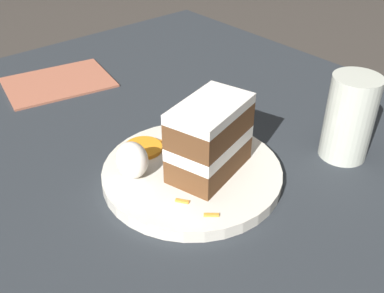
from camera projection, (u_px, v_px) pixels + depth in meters
ground_plane at (200, 225)px, 0.59m from camera, size 6.00×6.00×0.00m
dining_table at (200, 214)px, 0.58m from camera, size 1.24×1.00×0.04m
plate at (192, 173)px, 0.60m from camera, size 0.24×0.24×0.02m
cake_slice at (210, 138)px, 0.57m from camera, size 0.09×0.12×0.10m
cream_dollop at (132, 160)px, 0.57m from camera, size 0.04×0.04×0.05m
orange_garnish at (144, 147)px, 0.63m from camera, size 0.05×0.05×0.01m
carrot_shreds_scatter at (197, 168)px, 0.59m from camera, size 0.17×0.15×0.00m
drinking_glass at (348, 123)px, 0.62m from camera, size 0.07×0.07×0.12m
menu_card at (58, 82)px, 0.85m from camera, size 0.17×0.21×0.00m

